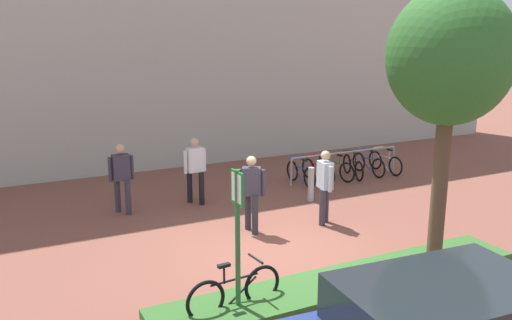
{
  "coord_description": "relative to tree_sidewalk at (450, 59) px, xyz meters",
  "views": [
    {
      "loc": [
        -4.83,
        -8.88,
        4.32
      ],
      "look_at": [
        0.64,
        2.16,
        1.37
      ],
      "focal_mm": 37.69,
      "sensor_mm": 36.0,
      "label": 1
    }
  ],
  "objects": [
    {
      "name": "person_casual_tan",
      "position": [
        -0.43,
        3.01,
        -2.89
      ],
      "size": [
        0.34,
        0.61,
        1.72
      ],
      "color": "#383342",
      "rests_on": "ground"
    },
    {
      "name": "tree_sidewalk",
      "position": [
        0.0,
        0.0,
        0.0
      ],
      "size": [
        2.16,
        2.16,
        5.11
      ],
      "color": "brown",
      "rests_on": "ground"
    },
    {
      "name": "person_suited_dark",
      "position": [
        -2.15,
        3.28,
        -2.89
      ],
      "size": [
        0.54,
        0.49,
        1.72
      ],
      "color": "#2D2D38",
      "rests_on": "ground"
    },
    {
      "name": "bollard_steel",
      "position": [
        0.21,
        4.6,
        -3.42
      ],
      "size": [
        0.16,
        0.16,
        0.9
      ],
      "primitive_type": "cylinder",
      "color": "#ADADB2",
      "rests_on": "ground"
    },
    {
      "name": "building_facade",
      "position": [
        -2.21,
        10.17,
        1.13
      ],
      "size": [
        28.0,
        1.2,
        10.0
      ],
      "primitive_type": "cube",
      "color": "#B2ADA3",
      "rests_on": "ground"
    },
    {
      "name": "person_suited_navy",
      "position": [
        -4.4,
        5.8,
        -2.89
      ],
      "size": [
        0.61,
        0.46,
        1.72
      ],
      "color": "#383342",
      "rests_on": "ground"
    },
    {
      "name": "parking_sign_post",
      "position": [
        -3.89,
        0.17,
        -2.34
      ],
      "size": [
        0.08,
        0.36,
        2.34
      ],
      "color": "#2D7238",
      "rests_on": "ground"
    },
    {
      "name": "person_shirt_white",
      "position": [
        -2.56,
        5.73,
        -2.89
      ],
      "size": [
        0.61,
        0.46,
        1.72
      ],
      "color": "black",
      "rests_on": "ground"
    },
    {
      "name": "bike_rack_cluster",
      "position": [
        2.32,
        6.07,
        -3.53
      ],
      "size": [
        3.76,
        1.59,
        0.83
      ],
      "color": "#99999E",
      "rests_on": "ground"
    },
    {
      "name": "bike_at_sign",
      "position": [
        -3.91,
        0.26,
        -3.52
      ],
      "size": [
        1.68,
        0.42,
        0.86
      ],
      "color": "black",
      "rests_on": "ground"
    },
    {
      "name": "ground_plane",
      "position": [
        -2.21,
        2.07,
        -3.87
      ],
      "size": [
        60.0,
        60.0,
        0.0
      ],
      "primitive_type": "plane",
      "color": "brown"
    },
    {
      "name": "planter_strip",
      "position": [
        -1.83,
        0.17,
        -3.79
      ],
      "size": [
        7.0,
        1.1,
        0.16
      ],
      "primitive_type": "cube",
      "color": "#336028",
      "rests_on": "ground"
    }
  ]
}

